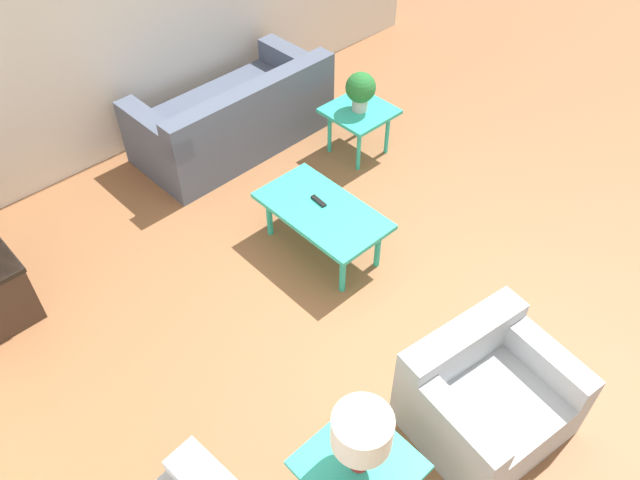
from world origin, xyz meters
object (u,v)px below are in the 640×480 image
side_table_plant (359,115)px  potted_plant (361,89)px  side_table_lamp (358,469)px  table_lamp (362,434)px  armchair (485,396)px  sofa (235,118)px  coffee_table (322,214)px

side_table_plant → potted_plant: size_ratio=1.54×
side_table_lamp → table_lamp: table_lamp is taller
armchair → table_lamp: table_lamp is taller
side_table_plant → table_lamp: (-2.45, 2.52, 0.40)m
sofa → side_table_lamp: sofa is taller
sofa → side_table_lamp: 3.80m
sofa → side_table_plant: (-0.93, -0.79, 0.12)m
sofa → potted_plant: size_ratio=5.12×
sofa → table_lamp: 3.84m
side_table_lamp → coffee_table: bearing=-37.9°
potted_plant → side_table_lamp: bearing=134.2°
side_table_lamp → armchair: bearing=-99.9°
sofa → coffee_table: size_ratio=1.80×
side_table_plant → potted_plant: (-0.00, 0.00, 0.28)m
armchair → potted_plant: size_ratio=2.72×
armchair → side_table_lamp: armchair is taller
coffee_table → table_lamp: table_lamp is taller
coffee_table → side_table_plant: size_ratio=1.85×
armchair → side_table_lamp: (0.17, 0.98, 0.14)m
side_table_lamp → table_lamp: 0.40m
coffee_table → table_lamp: (-1.70, 1.32, 0.43)m
sofa → armchair: sofa is taller
sofa → potted_plant: bearing=129.0°
armchair → side_table_plant: bearing=67.6°
coffee_table → sofa: bearing=-13.5°
sofa → potted_plant: 1.29m
sofa → coffee_table: sofa is taller
armchair → side_table_lamp: bearing=178.0°
coffee_table → table_lamp: 2.19m
side_table_plant → side_table_lamp: same height
armchair → potted_plant: 3.07m
potted_plant → coffee_table: bearing=122.2°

